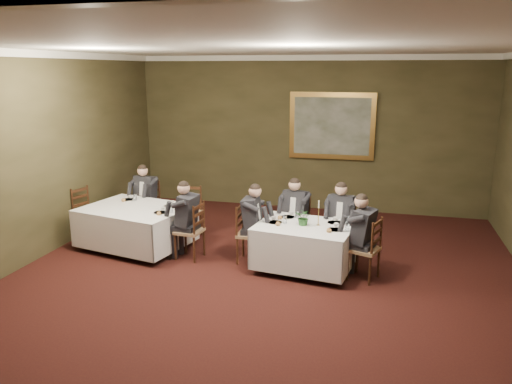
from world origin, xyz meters
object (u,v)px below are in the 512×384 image
at_px(chair_sec_backleft, 148,216).
at_px(centerpiece, 304,217).
at_px(chair_main_backright, 340,241).
at_px(chair_sec_endright, 190,242).
at_px(diner_main_backright, 341,229).
at_px(table_main, 305,244).
at_px(chair_main_endright, 364,262).
at_px(chair_sec_endleft, 89,224).
at_px(diner_main_backleft, 296,224).
at_px(diner_sec_backleft, 147,205).
at_px(diner_main_endright, 364,248).
at_px(chair_main_backleft, 296,236).
at_px(chair_main_endleft, 250,245).
at_px(chair_sec_backright, 189,222).
at_px(diner_sec_endright, 189,230).
at_px(candlestick, 318,216).
at_px(table_second, 136,224).
at_px(diner_main_endleft, 250,233).
at_px(painting, 332,126).

height_order(chair_sec_backleft, centerpiece, centerpiece).
bearing_deg(chair_main_backright, centerpiece, 63.86).
bearing_deg(chair_sec_endright, diner_main_backright, -69.28).
bearing_deg(table_main, chair_main_endright, -8.33).
bearing_deg(chair_sec_endleft, chair_sec_backleft, 148.28).
relative_size(diner_main_backleft, diner_sec_backleft, 1.00).
distance_m(table_main, diner_main_backleft, 0.88).
xyz_separation_m(diner_main_endright, chair_sec_endleft, (-5.23, 0.66, -0.23)).
xyz_separation_m(chair_main_backleft, chair_sec_endleft, (-4.00, -0.32, 0.00)).
relative_size(chair_main_endleft, centerpiece, 3.49).
bearing_deg(chair_main_backleft, centerpiece, 120.34).
relative_size(chair_sec_backright, chair_sec_endright, 1.00).
height_order(chair_main_backright, chair_sec_endright, same).
xyz_separation_m(diner_sec_backleft, diner_sec_endright, (1.43, -1.26, 0.00)).
distance_m(diner_sec_backleft, chair_sec_endright, 1.93).
relative_size(chair_main_backleft, chair_sec_endright, 1.00).
xyz_separation_m(chair_sec_backleft, diner_sec_endright, (1.42, -1.28, 0.23)).
height_order(centerpiece, candlestick, candlestick).
relative_size(chair_main_backleft, chair_sec_backright, 1.00).
distance_m(chair_sec_backleft, diner_sec_endright, 1.93).
height_order(table_main, diner_main_endright, diner_main_endright).
xyz_separation_m(table_second, chair_main_backright, (3.66, 0.44, -0.17)).
height_order(chair_sec_backleft, diner_sec_backleft, diner_sec_backleft).
distance_m(chair_main_endleft, chair_sec_endleft, 3.35).
height_order(chair_main_backleft, chair_sec_endleft, same).
xyz_separation_m(diner_main_endright, chair_sec_backleft, (-4.38, 1.44, -0.23)).
xyz_separation_m(diner_main_endleft, candlestick, (1.15, -0.09, 0.41)).
relative_size(chair_main_endright, candlestick, 2.36).
bearing_deg(chair_main_backright, chair_main_endleft, 31.70).
distance_m(chair_main_backleft, painting, 3.32).
height_order(chair_main_backleft, chair_main_endright, same).
bearing_deg(diner_sec_endright, chair_sec_endright, -90.00).
distance_m(diner_sec_backleft, chair_sec_backright, 1.02).
bearing_deg(diner_main_backleft, chair_sec_endright, 37.59).
distance_m(table_main, chair_main_endright, 0.98).
bearing_deg(candlestick, centerpiece, -165.95).
bearing_deg(candlestick, chair_sec_backleft, 160.80).
distance_m(diner_main_backright, diner_main_endleft, 1.57).
bearing_deg(table_main, diner_main_endright, -8.20).
distance_m(chair_sec_backleft, painting, 4.50).
relative_size(diner_main_backleft, chair_sec_backleft, 1.35).
bearing_deg(table_second, centerpiece, -5.27).
relative_size(chair_main_backright, chair_sec_endright, 1.00).
distance_m(chair_main_backleft, diner_main_backleft, 0.23).
distance_m(chair_main_backleft, diner_sec_endright, 1.91).
height_order(diner_main_backright, diner_main_endleft, same).
distance_m(chair_main_backleft, chair_sec_endright, 1.88).
distance_m(chair_main_endleft, centerpiece, 1.14).
bearing_deg(diner_main_endright, chair_main_endleft, 100.76).
bearing_deg(chair_sec_backleft, diner_sec_endright, 145.96).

